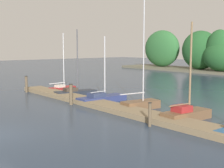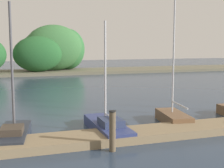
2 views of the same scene
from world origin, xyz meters
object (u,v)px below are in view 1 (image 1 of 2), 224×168
Objects in this scene: mooring_piling_1 at (71,94)px; mooring_piling_2 at (150,114)px; sailboat_3 at (142,103)px; sailboat_0 at (63,88)px; sailboat_4 at (187,113)px; sailboat_1 at (76,92)px; sailboat_2 at (103,98)px; mooring_piling_0 at (26,84)px.

mooring_piling_1 is 1.18× the size of mooring_piling_2.
mooring_piling_2 is (3.79, -3.20, 0.29)m from sailboat_3.
sailboat_0 is 15.59m from mooring_piling_2.
sailboat_4 reaches higher than sailboat_0.
sailboat_3 is at bearing 139.84° from mooring_piling_2.
sailboat_1 is 4.17m from sailboat_2.
sailboat_0 is 4.23× the size of mooring_piling_2.
sailboat_0 is 0.98× the size of sailboat_4.
sailboat_1 reaches higher than sailboat_4.
sailboat_2 is at bearing -105.50° from sailboat_0.
mooring_piling_1 is at bearing -125.40° from sailboat_0.
sailboat_2 is 3.85× the size of mooring_piling_2.
sailboat_0 is at bearing 96.96° from sailboat_3.
sailboat_3 is 12.95m from mooring_piling_0.
sailboat_4 is at bearing -86.02° from sailboat_3.
mooring_piling_1 is 8.19m from mooring_piling_2.
sailboat_4 reaches higher than mooring_piling_2.
sailboat_0 is at bearing 167.24° from mooring_piling_2.
sailboat_1 is 4.37× the size of mooring_piling_2.
sailboat_0 is at bearing 92.21° from sailboat_4.
sailboat_2 is 0.89× the size of sailboat_4.
sailboat_4 is at bearing 9.56° from mooring_piling_0.
sailboat_3 is 5.72× the size of mooring_piling_2.
sailboat_1 is 8.00m from sailboat_3.
sailboat_4 is (15.56, -0.55, 0.11)m from sailboat_0.
sailboat_2 is (7.59, -0.82, 0.03)m from sailboat_0.
sailboat_2 is 7.98m from sailboat_4.
sailboat_3 is at bearing 90.02° from sailboat_4.
sailboat_3 is at bearing 13.95° from mooring_piling_0.
sailboat_1 is 12.15m from sailboat_4.
sailboat_2 is at bearing 77.63° from mooring_piling_1.
sailboat_1 is at bearing 30.68° from mooring_piling_0.
mooring_piling_2 is (11.78, -2.79, 0.35)m from sailboat_1.
mooring_piling_0 is 0.99× the size of mooring_piling_1.
sailboat_0 is at bearing 153.95° from mooring_piling_1.
sailboat_0 is 3.60× the size of mooring_piling_0.
sailboat_4 is (12.15, 0.10, 0.07)m from sailboat_1.
mooring_piling_2 is (8.19, -0.01, -0.12)m from mooring_piling_1.
mooring_piling_0 is at bearing 105.59° from sailboat_2.
sailboat_4 is 4.33× the size of mooring_piling_2.
mooring_piling_1 is (3.60, -2.78, 0.47)m from sailboat_1.
sailboat_4 is at bearing 82.88° from mooring_piling_2.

